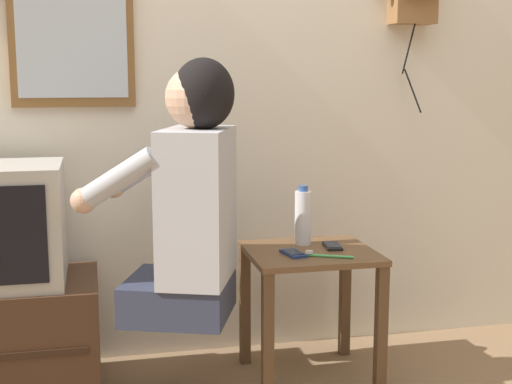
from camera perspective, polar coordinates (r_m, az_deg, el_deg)
The scene contains 8 objects.
wall_back at distance 2.99m, azimuth -3.54°, elevation 11.16°, with size 6.80×0.05×2.55m.
side_table at distance 2.78m, azimuth 4.34°, elevation -6.96°, with size 0.48×0.44×0.52m.
person at distance 2.49m, azimuth -5.30°, elevation -0.36°, with size 0.60×0.52×0.91m.
wall_mirror at distance 2.91m, azimuth -14.59°, elevation 13.87°, with size 0.47×0.03×0.74m.
cell_phone_held at distance 2.67m, azimuth 2.99°, elevation -4.92°, with size 0.08×0.13×0.01m.
cell_phone_spare at distance 2.80m, azimuth 6.13°, elevation -4.32°, with size 0.08×0.13×0.01m.
water_bottle at distance 2.82m, azimuth 3.78°, elevation -2.01°, with size 0.07×0.07×0.24m.
toothbrush at distance 2.65m, azimuth 5.62°, elevation -5.07°, with size 0.16×0.08×0.02m.
Camera 1 is at (-0.48, -1.88, 1.18)m, focal length 50.00 mm.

